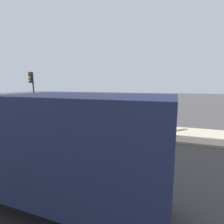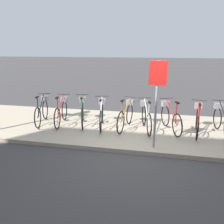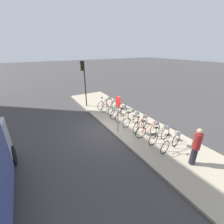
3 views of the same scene
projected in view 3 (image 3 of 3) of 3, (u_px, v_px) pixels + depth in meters
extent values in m
plane|color=#423F3F|center=(109.00, 131.00, 9.65)|extent=(120.00, 120.00, 0.00)
cube|color=#B7A88E|center=(131.00, 123.00, 10.45)|extent=(16.66, 3.51, 0.12)
torus|color=black|center=(101.00, 106.00, 12.50)|extent=(0.21, 0.70, 0.72)
torus|color=black|center=(109.00, 103.00, 13.14)|extent=(0.21, 0.70, 0.72)
cylinder|color=black|center=(105.00, 101.00, 12.71)|extent=(0.27, 0.98, 0.61)
cylinder|color=black|center=(102.00, 102.00, 12.46)|extent=(0.04, 0.04, 0.65)
cube|color=black|center=(102.00, 98.00, 12.33)|extent=(0.12, 0.21, 0.04)
cylinder|color=#262626|center=(109.00, 96.00, 12.90)|extent=(0.45, 0.13, 0.02)
cube|color=gray|center=(110.00, 98.00, 13.01)|extent=(0.28, 0.25, 0.18)
torus|color=black|center=(105.00, 108.00, 11.98)|extent=(0.16, 0.71, 0.72)
torus|color=black|center=(114.00, 105.00, 12.57)|extent=(0.16, 0.71, 0.72)
cylinder|color=red|center=(110.00, 103.00, 12.16)|extent=(0.20, 0.99, 0.61)
cylinder|color=red|center=(106.00, 104.00, 11.93)|extent=(0.04, 0.04, 0.65)
cube|color=black|center=(106.00, 100.00, 11.80)|extent=(0.10, 0.21, 0.04)
cylinder|color=#262626|center=(114.00, 98.00, 12.32)|extent=(0.46, 0.10, 0.02)
cube|color=gray|center=(115.00, 101.00, 12.43)|extent=(0.27, 0.24, 0.18)
torus|color=black|center=(111.00, 111.00, 11.39)|extent=(0.25, 0.69, 0.72)
torus|color=black|center=(120.00, 108.00, 12.06)|extent=(0.25, 0.69, 0.72)
cylinder|color=#267238|center=(116.00, 106.00, 11.61)|extent=(0.33, 0.97, 0.61)
cylinder|color=#267238|center=(113.00, 107.00, 11.35)|extent=(0.04, 0.04, 0.65)
cube|color=black|center=(113.00, 103.00, 11.22)|extent=(0.13, 0.21, 0.04)
cylinder|color=#262626|center=(120.00, 101.00, 11.82)|extent=(0.45, 0.16, 0.02)
cube|color=gray|center=(120.00, 103.00, 11.93)|extent=(0.29, 0.26, 0.18)
torus|color=black|center=(114.00, 115.00, 10.79)|extent=(0.17, 0.71, 0.72)
torus|color=black|center=(124.00, 111.00, 11.39)|extent=(0.17, 0.71, 0.72)
cylinder|color=silver|center=(119.00, 109.00, 10.97)|extent=(0.22, 0.99, 0.61)
cylinder|color=silver|center=(115.00, 110.00, 10.74)|extent=(0.04, 0.04, 0.65)
cube|color=black|center=(116.00, 106.00, 10.61)|extent=(0.11, 0.21, 0.04)
cylinder|color=#262626|center=(124.00, 104.00, 11.15)|extent=(0.46, 0.11, 0.02)
cube|color=gray|center=(124.00, 106.00, 11.26)|extent=(0.27, 0.24, 0.18)
torus|color=black|center=(120.00, 118.00, 10.32)|extent=(0.15, 0.71, 0.72)
torus|color=black|center=(132.00, 116.00, 10.65)|extent=(0.15, 0.71, 0.72)
cylinder|color=olive|center=(126.00, 113.00, 10.37)|extent=(0.19, 1.00, 0.61)
cylinder|color=olive|center=(121.00, 113.00, 10.24)|extent=(0.04, 0.04, 0.65)
cube|color=black|center=(122.00, 109.00, 10.11)|extent=(0.10, 0.21, 0.04)
cylinder|color=#262626|center=(133.00, 108.00, 10.41)|extent=(0.46, 0.10, 0.02)
cube|color=gray|center=(133.00, 110.00, 10.51)|extent=(0.27, 0.24, 0.18)
torus|color=black|center=(127.00, 123.00, 9.62)|extent=(0.19, 0.71, 0.72)
torus|color=black|center=(136.00, 118.00, 10.24)|extent=(0.19, 0.71, 0.72)
cylinder|color=beige|center=(132.00, 117.00, 9.81)|extent=(0.25, 0.99, 0.61)
cylinder|color=beige|center=(128.00, 118.00, 9.58)|extent=(0.04, 0.04, 0.65)
cube|color=black|center=(128.00, 113.00, 9.44)|extent=(0.11, 0.21, 0.04)
cylinder|color=#262626|center=(137.00, 110.00, 10.00)|extent=(0.45, 0.12, 0.02)
cube|color=gray|center=(137.00, 113.00, 10.11)|extent=(0.28, 0.25, 0.18)
torus|color=black|center=(136.00, 128.00, 9.03)|extent=(0.27, 0.69, 0.72)
torus|color=black|center=(144.00, 122.00, 9.71)|extent=(0.27, 0.69, 0.72)
cylinder|color=red|center=(141.00, 121.00, 9.26)|extent=(0.35, 0.96, 0.61)
cylinder|color=red|center=(138.00, 122.00, 8.99)|extent=(0.04, 0.04, 0.65)
cube|color=black|center=(138.00, 117.00, 8.86)|extent=(0.13, 0.21, 0.04)
cylinder|color=#262626|center=(145.00, 114.00, 9.47)|extent=(0.44, 0.17, 0.02)
cube|color=gray|center=(145.00, 116.00, 9.59)|extent=(0.29, 0.27, 0.18)
torus|color=black|center=(141.00, 132.00, 8.53)|extent=(0.14, 0.71, 0.72)
torus|color=black|center=(155.00, 129.00, 8.87)|extent=(0.14, 0.71, 0.72)
cylinder|color=red|center=(148.00, 126.00, 8.58)|extent=(0.18, 1.00, 0.61)
cylinder|color=red|center=(143.00, 127.00, 8.45)|extent=(0.04, 0.04, 0.65)
cube|color=black|center=(144.00, 122.00, 8.31)|extent=(0.10, 0.21, 0.04)
cylinder|color=#262626|center=(156.00, 120.00, 8.63)|extent=(0.46, 0.09, 0.02)
cube|color=gray|center=(156.00, 123.00, 8.73)|extent=(0.27, 0.23, 0.18)
torus|color=black|center=(153.00, 139.00, 7.89)|extent=(0.09, 0.72, 0.72)
torus|color=black|center=(165.00, 134.00, 8.41)|extent=(0.09, 0.72, 0.72)
cylinder|color=black|center=(160.00, 132.00, 8.04)|extent=(0.11, 1.00, 0.61)
cylinder|color=black|center=(156.00, 133.00, 7.84)|extent=(0.03, 0.03, 0.65)
cube|color=black|center=(156.00, 127.00, 7.70)|extent=(0.09, 0.20, 0.04)
cylinder|color=#262626|center=(167.00, 124.00, 8.17)|extent=(0.46, 0.06, 0.02)
cube|color=gray|center=(167.00, 127.00, 8.28)|extent=(0.26, 0.22, 0.18)
torus|color=black|center=(165.00, 147.00, 7.25)|extent=(0.14, 0.72, 0.72)
torus|color=black|center=(176.00, 140.00, 7.82)|extent=(0.14, 0.72, 0.72)
cylinder|color=beige|center=(172.00, 139.00, 7.42)|extent=(0.17, 1.00, 0.61)
cylinder|color=beige|center=(168.00, 141.00, 7.20)|extent=(0.04, 0.04, 0.65)
cube|color=black|center=(169.00, 135.00, 7.07)|extent=(0.10, 0.21, 0.04)
cylinder|color=#262626|center=(178.00, 130.00, 7.58)|extent=(0.46, 0.09, 0.02)
cube|color=gray|center=(178.00, 133.00, 7.69)|extent=(0.27, 0.23, 0.18)
cylinder|color=black|center=(12.00, 156.00, 6.73)|extent=(0.90, 0.22, 0.90)
cylinder|color=#23232D|center=(193.00, 156.00, 6.59)|extent=(0.26, 0.26, 0.82)
cylinder|color=maroon|center=(197.00, 141.00, 6.28)|extent=(0.34, 0.34, 0.73)
sphere|color=tan|center=(200.00, 131.00, 6.09)|extent=(0.24, 0.24, 0.24)
cylinder|color=#2D2D2D|center=(85.00, 85.00, 12.72)|extent=(0.10, 0.10, 3.85)
cube|color=black|center=(82.00, 66.00, 12.02)|extent=(0.24, 0.20, 0.75)
sphere|color=red|center=(80.00, 63.00, 11.89)|extent=(0.14, 0.14, 0.14)
sphere|color=gold|center=(80.00, 66.00, 11.98)|extent=(0.14, 0.14, 0.14)
sphere|color=green|center=(81.00, 69.00, 12.07)|extent=(0.14, 0.14, 0.14)
cylinder|color=#99999E|center=(118.00, 115.00, 8.82)|extent=(0.06, 0.06, 2.29)
cube|color=red|center=(118.00, 102.00, 8.48)|extent=(0.44, 0.03, 0.60)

